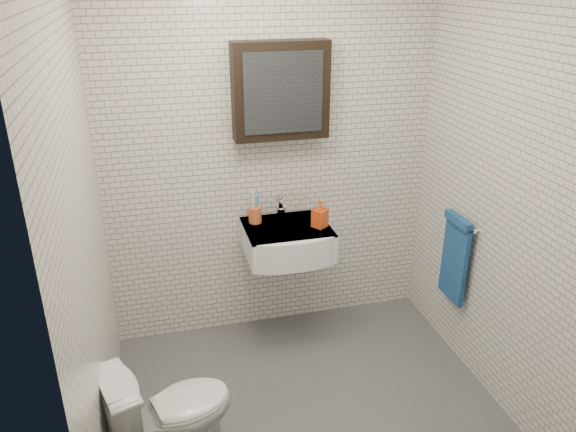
{
  "coord_description": "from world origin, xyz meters",
  "views": [
    {
      "loc": [
        -0.78,
        -2.44,
        2.38
      ],
      "look_at": [
        -0.03,
        0.45,
        1.07
      ],
      "focal_mm": 35.0,
      "sensor_mm": 36.0,
      "label": 1
    }
  ],
  "objects": [
    {
      "name": "faucet",
      "position": [
        0.05,
        0.93,
        0.92
      ],
      "size": [
        0.06,
        0.2,
        0.15
      ],
      "color": "silver",
      "rests_on": "washbasin"
    },
    {
      "name": "towel_rail",
      "position": [
        1.04,
        0.35,
        0.72
      ],
      "size": [
        0.09,
        0.3,
        0.58
      ],
      "color": "silver",
      "rests_on": "room_shell"
    },
    {
      "name": "toilet",
      "position": [
        -0.8,
        -0.17,
        0.33
      ],
      "size": [
        0.72,
        0.54,
        0.66
      ],
      "primitive_type": "imported",
      "rotation": [
        0.0,
        0.0,
        1.88
      ],
      "color": "white",
      "rests_on": "ground"
    },
    {
      "name": "mirror_cabinet",
      "position": [
        0.05,
        0.93,
        1.7
      ],
      "size": [
        0.6,
        0.15,
        0.6
      ],
      "color": "black",
      "rests_on": "room_shell"
    },
    {
      "name": "ground",
      "position": [
        0.0,
        0.0,
        0.01
      ],
      "size": [
        2.2,
        2.0,
        0.01
      ],
      "primitive_type": "cube",
      "color": "#4F5257",
      "rests_on": "ground"
    },
    {
      "name": "toothbrush_cup",
      "position": [
        -0.14,
        0.89,
        0.91
      ],
      "size": [
        0.11,
        0.11,
        0.24
      ],
      "rotation": [
        0.0,
        0.0,
        -0.38
      ],
      "color": "#B9522E",
      "rests_on": "washbasin"
    },
    {
      "name": "soap_bottle",
      "position": [
        0.25,
        0.72,
        0.94
      ],
      "size": [
        0.12,
        0.12,
        0.18
      ],
      "primitive_type": "imported",
      "rotation": [
        0.0,
        0.0,
        0.61
      ],
      "color": "#DB5917",
      "rests_on": "washbasin"
    },
    {
      "name": "room_shell",
      "position": [
        0.0,
        0.0,
        1.47
      ],
      "size": [
        2.22,
        2.02,
        2.51
      ],
      "color": "silver",
      "rests_on": "ground"
    },
    {
      "name": "washbasin",
      "position": [
        0.05,
        0.73,
        0.76
      ],
      "size": [
        0.55,
        0.5,
        0.2
      ],
      "color": "white",
      "rests_on": "room_shell"
    }
  ]
}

